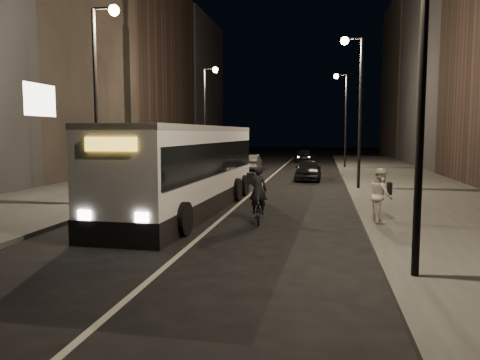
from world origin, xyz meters
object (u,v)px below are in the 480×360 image
at_px(streetlight_left_near, 101,79).
at_px(car_mid, 251,162).
at_px(car_near, 308,170).
at_px(pedestrian_woman, 381,195).
at_px(streetlight_right_mid, 356,92).
at_px(streetlight_left_far, 208,105).
at_px(city_bus, 187,165).
at_px(streetlight_right_far, 343,108).
at_px(cyclist_on_bicycle, 258,204).
at_px(streetlight_right_near, 410,24).
at_px(car_far, 304,156).

relative_size(streetlight_left_near, car_mid, 2.04).
bearing_deg(streetlight_left_near, car_near, 58.97).
relative_size(pedestrian_woman, car_near, 0.44).
height_order(streetlight_right_mid, streetlight_left_near, same).
relative_size(streetlight_left_far, pedestrian_woman, 4.41).
relative_size(city_bus, car_mid, 3.23).
xyz_separation_m(streetlight_right_mid, city_bus, (-7.08, -7.98, -3.49)).
relative_size(streetlight_right_far, cyclist_on_bicycle, 3.98).
bearing_deg(city_bus, cyclist_on_bicycle, -30.96).
relative_size(streetlight_right_mid, streetlight_left_far, 1.00).
bearing_deg(streetlight_right_mid, streetlight_right_near, -90.00).
bearing_deg(cyclist_on_bicycle, streetlight_left_far, 100.45).
xyz_separation_m(streetlight_right_near, car_near, (-2.62, 21.37, -4.65)).
height_order(streetlight_right_far, car_near, streetlight_right_far).
relative_size(streetlight_right_near, car_far, 1.77).
bearing_deg(pedestrian_woman, car_far, 1.26).
distance_m(streetlight_left_near, cyclist_on_bicycle, 8.50).
xyz_separation_m(city_bus, car_mid, (-0.58, 21.22, -1.21)).
relative_size(streetlight_left_far, car_far, 1.77).
distance_m(streetlight_right_near, streetlight_right_far, 32.00).
height_order(streetlight_left_near, car_far, streetlight_left_near).
bearing_deg(pedestrian_woman, streetlight_right_mid, -3.56).
distance_m(streetlight_right_near, cyclist_on_bicycle, 8.50).
bearing_deg(streetlight_right_far, car_far, 112.03).
bearing_deg(streetlight_right_mid, cyclist_on_bicycle, -111.09).
bearing_deg(cyclist_on_bicycle, pedestrian_woman, -7.43).
relative_size(city_bus, cyclist_on_bicycle, 6.30).
relative_size(cyclist_on_bicycle, pedestrian_woman, 1.11).
height_order(streetlight_right_far, pedestrian_woman, streetlight_right_far).
xyz_separation_m(streetlight_left_near, car_near, (8.05, 13.37, -4.65)).
height_order(streetlight_right_mid, city_bus, streetlight_right_mid).
relative_size(streetlight_right_far, streetlight_left_near, 1.00).
xyz_separation_m(streetlight_right_mid, car_mid, (-7.66, 13.24, -4.70)).
bearing_deg(streetlight_right_near, car_mid, 104.68).
distance_m(pedestrian_woman, car_far, 35.17).
distance_m(streetlight_right_far, streetlight_left_far, 12.24).
bearing_deg(streetlight_right_mid, streetlight_left_far, 136.84).
bearing_deg(streetlight_left_near, streetlight_right_mid, 36.88).
xyz_separation_m(streetlight_right_near, car_mid, (-7.66, 29.24, -4.70)).
bearing_deg(car_far, car_mid, -113.36).
relative_size(streetlight_right_mid, city_bus, 0.63).
bearing_deg(pedestrian_woman, car_near, 5.54).
bearing_deg(streetlight_left_near, pedestrian_woman, -10.37).
relative_size(streetlight_right_far, pedestrian_woman, 4.41).
bearing_deg(car_near, streetlight_right_far, 76.96).
bearing_deg(streetlight_left_far, car_mid, 47.20).
relative_size(streetlight_left_far, car_near, 1.95).
distance_m(car_mid, car_far, 12.39).
relative_size(city_bus, car_far, 2.80).
xyz_separation_m(streetlight_right_far, car_near, (-2.62, -10.63, -4.65)).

